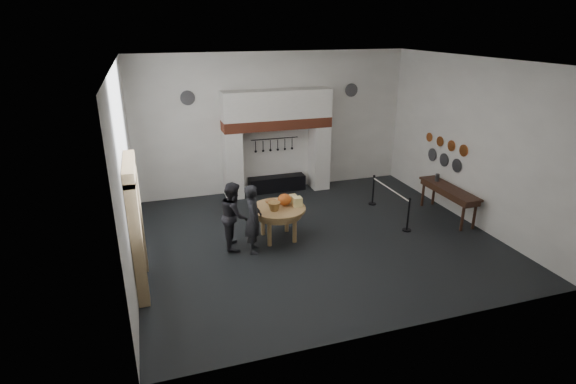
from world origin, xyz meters
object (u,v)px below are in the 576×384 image
object	(u,v)px
barrier_post_near	(408,215)
visitor_near	(253,219)
side_table	(449,189)
work_table	(278,209)
visitor_far	(234,215)
iron_range	(277,184)
barrier_post_far	(373,191)

from	to	relation	value
barrier_post_near	visitor_near	bearing A→B (deg)	178.27
visitor_near	barrier_post_near	xyz separation A→B (m)	(4.25, -0.13, -0.42)
barrier_post_near	side_table	bearing A→B (deg)	16.84
work_table	visitor_far	bearing A→B (deg)	-175.52
work_table	barrier_post_near	xyz separation A→B (m)	(3.47, -0.62, -0.39)
visitor_near	visitor_far	distance (m)	0.57
iron_range	barrier_post_near	world-z (taller)	barrier_post_near
iron_range	visitor_near	distance (m)	4.35
visitor_near	side_table	xyz separation A→B (m)	(5.84, 0.35, -0.00)
work_table	visitor_near	size ratio (longest dim) A/B	0.81
side_table	barrier_post_near	bearing A→B (deg)	-163.16
barrier_post_near	barrier_post_far	bearing A→B (deg)	90.00
iron_range	barrier_post_far	xyz separation A→B (m)	(2.51, -2.06, 0.20)
visitor_near	barrier_post_far	distance (m)	4.66
barrier_post_far	iron_range	bearing A→B (deg)	140.55
work_table	barrier_post_near	bearing A→B (deg)	-10.13
work_table	side_table	distance (m)	5.07
visitor_far	side_table	distance (m)	6.24
visitor_far	side_table	size ratio (longest dim) A/B	0.78
visitor_far	iron_range	bearing A→B (deg)	-23.83
work_table	visitor_near	distance (m)	0.92
visitor_far	side_table	xyz separation A→B (m)	(6.24, -0.05, 0.02)
work_table	barrier_post_near	distance (m)	3.55
side_table	iron_range	bearing A→B (deg)	138.87
work_table	barrier_post_near	world-z (taller)	barrier_post_near
work_table	barrier_post_far	bearing A→B (deg)	21.67
visitor_near	barrier_post_far	bearing A→B (deg)	-53.20
side_table	barrier_post_far	xyz separation A→B (m)	(-1.59, 1.52, -0.42)
side_table	barrier_post_near	distance (m)	1.72
iron_range	visitor_far	size ratio (longest dim) A/B	1.11
barrier_post_near	barrier_post_far	xyz separation A→B (m)	(0.00, 2.00, 0.00)
barrier_post_near	visitor_far	bearing A→B (deg)	173.51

